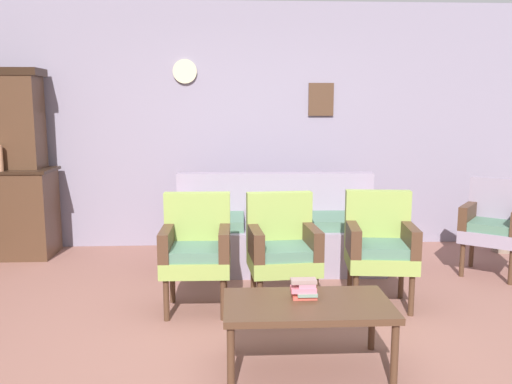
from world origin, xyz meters
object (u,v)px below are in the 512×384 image
at_px(book_stack_on_table, 305,289).
at_px(armchair_row_middle, 380,243).
at_px(side_cabinet, 0,213).
at_px(armchair_near_couch_end, 282,246).
at_px(floral_couch, 276,234).
at_px(wingback_chair_by_fireplace, 494,222).
at_px(floor_vase_by_wall, 503,222).
at_px(armchair_near_cabinet, 196,247).
at_px(coffee_table, 308,309).

bearing_deg(book_stack_on_table, armchair_row_middle, 52.99).
distance_m(side_cabinet, armchair_near_couch_end, 3.26).
height_order(side_cabinet, armchair_row_middle, side_cabinet).
distance_m(floral_couch, wingback_chair_by_fireplace, 2.05).
height_order(floral_couch, floor_vase_by_wall, floral_couch).
bearing_deg(side_cabinet, armchair_near_couch_end, -29.96).
bearing_deg(armchair_row_middle, wingback_chair_by_fireplace, 29.02).
bearing_deg(side_cabinet, armchair_row_middle, -23.69).
bearing_deg(armchair_near_cabinet, book_stack_on_table, -53.21).
bearing_deg(book_stack_on_table, side_cabinet, 138.23).
height_order(armchair_near_couch_end, floor_vase_by_wall, armchair_near_couch_end).
distance_m(armchair_near_cabinet, book_stack_on_table, 1.18).
relative_size(armchair_near_cabinet, book_stack_on_table, 5.67).
distance_m(armchair_near_couch_end, wingback_chair_by_fireplace, 2.20).
bearing_deg(coffee_table, armchair_row_middle, 55.19).
xyz_separation_m(side_cabinet, armchair_row_middle, (3.61, -1.58, 0.03)).
distance_m(side_cabinet, book_stack_on_table, 3.85).
distance_m(floral_couch, armchair_near_couch_end, 1.14).
xyz_separation_m(side_cabinet, armchair_near_couch_end, (2.83, -1.63, 0.03)).
bearing_deg(armchair_near_cabinet, armchair_row_middle, 1.22).
bearing_deg(floral_couch, book_stack_on_table, -90.35).
distance_m(floral_couch, book_stack_on_table, 2.07).
relative_size(side_cabinet, floor_vase_by_wall, 1.77).
xyz_separation_m(armchair_near_couch_end, book_stack_on_table, (0.04, -0.93, -0.02)).
relative_size(wingback_chair_by_fireplace, floor_vase_by_wall, 1.38).
bearing_deg(floral_couch, side_cabinet, 170.16).
bearing_deg(floor_vase_by_wall, armchair_near_cabinet, -154.93).
height_order(side_cabinet, floor_vase_by_wall, side_cabinet).
bearing_deg(side_cabinet, wingback_chair_by_fireplace, -10.07).
xyz_separation_m(armchair_near_cabinet, armchair_near_couch_end, (0.67, -0.02, 0.00)).
bearing_deg(floor_vase_by_wall, armchair_near_couch_end, -149.24).
bearing_deg(floor_vase_by_wall, armchair_row_middle, -140.33).
bearing_deg(floral_couch, armchair_row_middle, -56.18).
distance_m(armchair_near_couch_end, book_stack_on_table, 0.93).
xyz_separation_m(side_cabinet, book_stack_on_table, (2.87, -2.56, 0.01)).
relative_size(side_cabinet, wingback_chair_by_fireplace, 1.28).
xyz_separation_m(floral_couch, wingback_chair_by_fireplace, (2.01, -0.37, 0.17)).
xyz_separation_m(floral_couch, armchair_near_couch_end, (-0.06, -1.13, 0.17)).
bearing_deg(armchair_row_middle, floral_couch, 123.82).
bearing_deg(wingback_chair_by_fireplace, armchair_near_cabinet, -164.76).
relative_size(armchair_near_cabinet, armchair_near_couch_end, 1.00).
xyz_separation_m(coffee_table, book_stack_on_table, (-0.01, 0.07, 0.10)).
distance_m(side_cabinet, coffee_table, 3.90).
distance_m(armchair_near_couch_end, armchair_row_middle, 0.78).
relative_size(armchair_near_couch_end, floor_vase_by_wall, 1.38).
bearing_deg(armchair_near_couch_end, armchair_near_cabinet, 178.69).
xyz_separation_m(book_stack_on_table, floor_vase_by_wall, (2.53, 2.46, -0.15)).
height_order(side_cabinet, wingback_chair_by_fireplace, side_cabinet).
relative_size(side_cabinet, book_stack_on_table, 7.28).
bearing_deg(book_stack_on_table, floral_couch, 89.65).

